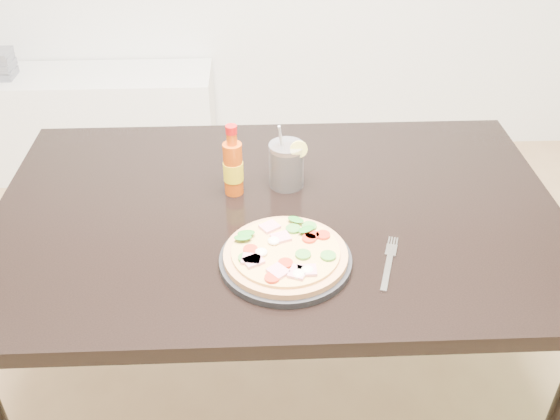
{
  "coord_description": "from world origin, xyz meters",
  "views": [
    {
      "loc": [
        0.11,
        -0.66,
        1.64
      ],
      "look_at": [
        0.16,
        0.49,
        0.83
      ],
      "focal_mm": 40.0,
      "sensor_mm": 36.0,
      "label": 1
    }
  ],
  "objects_px": {
    "media_console": "(68,124)",
    "hot_sauce_bottle": "(233,167)",
    "plate": "(286,260)",
    "cola_cup": "(286,166)",
    "fork": "(389,261)",
    "dining_table": "(278,235)",
    "pizza": "(286,254)"
  },
  "relations": [
    {
      "from": "pizza",
      "to": "fork",
      "type": "relative_size",
      "value": 1.47
    },
    {
      "from": "dining_table",
      "to": "cola_cup",
      "type": "height_order",
      "value": "cola_cup"
    },
    {
      "from": "pizza",
      "to": "hot_sauce_bottle",
      "type": "height_order",
      "value": "hot_sauce_bottle"
    },
    {
      "from": "pizza",
      "to": "plate",
      "type": "bearing_deg",
      "value": 82.44
    },
    {
      "from": "dining_table",
      "to": "hot_sauce_bottle",
      "type": "height_order",
      "value": "hot_sauce_bottle"
    },
    {
      "from": "plate",
      "to": "media_console",
      "type": "xyz_separation_m",
      "value": [
        -0.97,
        1.67,
        -0.51
      ]
    },
    {
      "from": "dining_table",
      "to": "plate",
      "type": "relative_size",
      "value": 4.82
    },
    {
      "from": "cola_cup",
      "to": "fork",
      "type": "xyz_separation_m",
      "value": [
        0.21,
        -0.33,
        -0.05
      ]
    },
    {
      "from": "dining_table",
      "to": "pizza",
      "type": "xyz_separation_m",
      "value": [
        0.01,
        -0.21,
        0.11
      ]
    },
    {
      "from": "plate",
      "to": "hot_sauce_bottle",
      "type": "distance_m",
      "value": 0.32
    },
    {
      "from": "cola_cup",
      "to": "pizza",
      "type": "bearing_deg",
      "value": -93.21
    },
    {
      "from": "dining_table",
      "to": "hot_sauce_bottle",
      "type": "xyz_separation_m",
      "value": [
        -0.11,
        0.08,
        0.16
      ]
    },
    {
      "from": "hot_sauce_bottle",
      "to": "cola_cup",
      "type": "height_order",
      "value": "hot_sauce_bottle"
    },
    {
      "from": "media_console",
      "to": "hot_sauce_bottle",
      "type": "bearing_deg",
      "value": -58.56
    },
    {
      "from": "fork",
      "to": "plate",
      "type": "bearing_deg",
      "value": -164.44
    },
    {
      "from": "hot_sauce_bottle",
      "to": "media_console",
      "type": "distance_m",
      "value": 1.72
    },
    {
      "from": "plate",
      "to": "fork",
      "type": "bearing_deg",
      "value": -1.73
    },
    {
      "from": "plate",
      "to": "fork",
      "type": "xyz_separation_m",
      "value": [
        0.23,
        -0.01,
        -0.01
      ]
    },
    {
      "from": "pizza",
      "to": "media_console",
      "type": "distance_m",
      "value": 2.0
    },
    {
      "from": "plate",
      "to": "cola_cup",
      "type": "height_order",
      "value": "cola_cup"
    },
    {
      "from": "hot_sauce_bottle",
      "to": "fork",
      "type": "relative_size",
      "value": 1.03
    },
    {
      "from": "media_console",
      "to": "cola_cup",
      "type": "bearing_deg",
      "value": -54.04
    },
    {
      "from": "cola_cup",
      "to": "hot_sauce_bottle",
      "type": "bearing_deg",
      "value": -166.92
    },
    {
      "from": "pizza",
      "to": "cola_cup",
      "type": "distance_m",
      "value": 0.32
    },
    {
      "from": "dining_table",
      "to": "media_console",
      "type": "height_order",
      "value": "dining_table"
    },
    {
      "from": "fork",
      "to": "cola_cup",
      "type": "bearing_deg",
      "value": 140.08
    },
    {
      "from": "hot_sauce_bottle",
      "to": "cola_cup",
      "type": "relative_size",
      "value": 1.06
    },
    {
      "from": "dining_table",
      "to": "plate",
      "type": "bearing_deg",
      "value": -87.7
    },
    {
      "from": "dining_table",
      "to": "hot_sauce_bottle",
      "type": "relative_size",
      "value": 7.34
    },
    {
      "from": "pizza",
      "to": "media_console",
      "type": "height_order",
      "value": "pizza"
    },
    {
      "from": "dining_table",
      "to": "fork",
      "type": "distance_m",
      "value": 0.33
    },
    {
      "from": "fork",
      "to": "media_console",
      "type": "distance_m",
      "value": 2.12
    }
  ]
}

